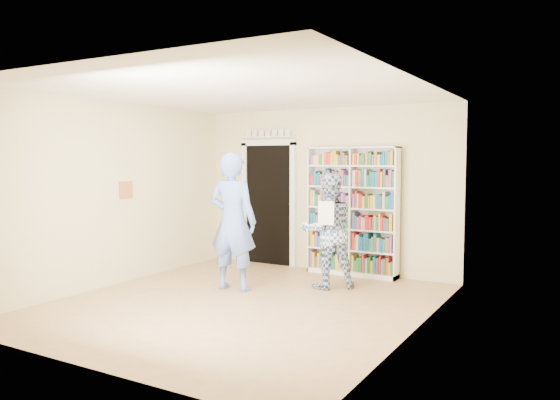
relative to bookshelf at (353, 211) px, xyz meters
name	(u,v)px	position (x,y,z in m)	size (l,w,h in m)	color
floor	(242,304)	(-0.55, -2.34, -1.04)	(5.00, 5.00, 0.00)	#A0754D
ceiling	(241,92)	(-0.55, -2.34, 1.66)	(5.00, 5.00, 0.00)	white
wall_back	(325,190)	(-0.55, 0.16, 0.31)	(4.50, 4.50, 0.00)	beige
wall_left	(115,194)	(-2.80, -2.34, 0.31)	(5.00, 5.00, 0.00)	beige
wall_right	(416,207)	(1.70, -2.34, 0.31)	(5.00, 5.00, 0.00)	beige
bookshelf	(353,211)	(0.00, 0.00, 0.00)	(1.49, 0.28, 2.05)	white
doorway	(268,198)	(-1.65, 0.13, 0.14)	(1.10, 0.08, 2.43)	black
wall_art	(126,190)	(-2.78, -2.14, 0.36)	(0.03, 0.25, 0.25)	brown
man_blue	(233,222)	(-1.09, -1.77, -0.06)	(0.71, 0.47, 1.95)	#6081D6
man_plaid	(328,231)	(0.03, -0.99, -0.21)	(0.81, 0.63, 1.66)	navy
paper_sheet	(326,213)	(0.13, -1.27, 0.08)	(0.23, 0.01, 0.33)	white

